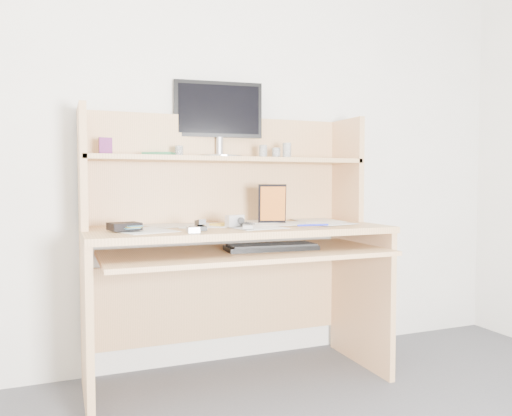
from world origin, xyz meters
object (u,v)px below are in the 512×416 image
object	(u,v)px
game_case	(272,204)
monitor	(219,118)
desk	(232,236)
keyboard	(271,247)
tv_remote	(248,226)

from	to	relation	value
game_case	monitor	world-z (taller)	monitor
desk	keyboard	distance (m)	0.25
tv_remote	game_case	size ratio (longest dim) A/B	0.82
keyboard	tv_remote	distance (m)	0.15
game_case	monitor	bearing A→B (deg)	153.16
desk	tv_remote	xyz separation A→B (m)	(0.00, -0.21, 0.07)
monitor	keyboard	bearing A→B (deg)	-66.63
tv_remote	monitor	xyz separation A→B (m)	(-0.01, 0.40, 0.53)
tv_remote	keyboard	bearing A→B (deg)	16.08
desk	monitor	world-z (taller)	monitor
tv_remote	game_case	world-z (taller)	game_case
game_case	tv_remote	bearing A→B (deg)	-117.99
tv_remote	monitor	size ratio (longest dim) A/B	0.35
game_case	monitor	distance (m)	0.53
tv_remote	game_case	distance (m)	0.28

